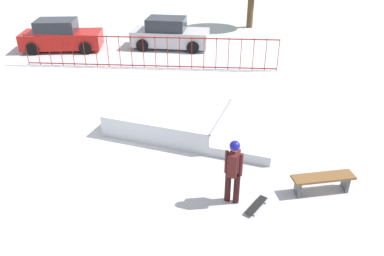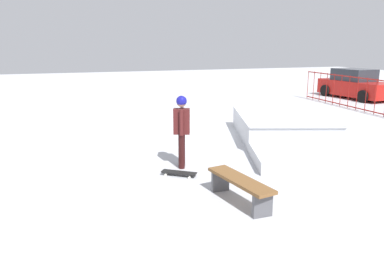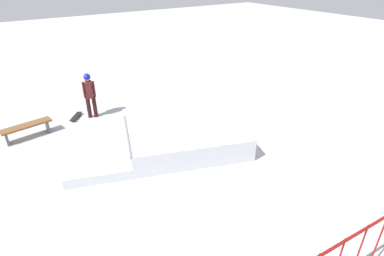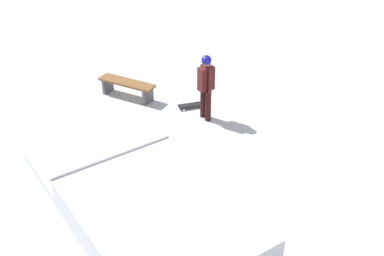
{
  "view_description": "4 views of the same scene",
  "coord_description": "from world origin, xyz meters",
  "views": [
    {
      "loc": [
        1.98,
        -10.48,
        6.11
      ],
      "look_at": [
        2.02,
        -0.97,
        0.9
      ],
      "focal_mm": 35.46,
      "sensor_mm": 36.0,
      "label": 1
    },
    {
      "loc": [
        10.95,
        -5.66,
        2.87
      ],
      "look_at": [
        3.21,
        -2.93,
        1.0
      ],
      "focal_mm": 34.18,
      "sensor_mm": 36.0,
      "label": 2
    },
    {
      "loc": [
        5.82,
        7.99,
        5.21
      ],
      "look_at": [
        0.95,
        0.73,
        0.6
      ],
      "focal_mm": 29.14,
      "sensor_mm": 36.0,
      "label": 3
    },
    {
      "loc": [
        -3.07,
        5.54,
        6.44
      ],
      "look_at": [
        2.11,
        -1.39,
        0.9
      ],
      "focal_mm": 45.49,
      "sensor_mm": 36.0,
      "label": 4
    }
  ],
  "objects": [
    {
      "name": "perimeter_fence",
      "position": [
        -0.0,
        6.61,
        0.77
      ],
      "size": [
        11.82,
        0.92,
        1.5
      ],
      "rotation": [
        0.0,
        0.0,
        -0.07
      ],
      "color": "maroon",
      "rests_on": "ground"
    },
    {
      "name": "skater",
      "position": [
        2.96,
        -3.1,
        1.01
      ],
      "size": [
        0.42,
        0.43,
        1.73
      ],
      "rotation": [
        0.0,
        0.0,
        4.35
      ],
      "color": "black",
      "rests_on": "ground"
    },
    {
      "name": "skateboard",
      "position": [
        3.54,
        -3.35,
        0.08
      ],
      "size": [
        0.64,
        0.76,
        0.09
      ],
      "rotation": [
        0.0,
        0.0,
        4.07
      ],
      "color": "black",
      "rests_on": "ground"
    },
    {
      "name": "parked_car_silver",
      "position": [
        0.76,
        9.87,
        0.72
      ],
      "size": [
        4.3,
        2.37,
        1.6
      ],
      "rotation": [
        0.0,
        0.0,
        -0.14
      ],
      "color": "#B7B7BC",
      "rests_on": "ground"
    },
    {
      "name": "parked_car_red",
      "position": [
        -4.99,
        9.47,
        0.72
      ],
      "size": [
        4.19,
        2.1,
        1.6
      ],
      "rotation": [
        0.0,
        0.0,
        0.05
      ],
      "color": "red",
      "rests_on": "ground"
    },
    {
      "name": "skate_ramp",
      "position": [
        1.66,
        0.61,
        0.32
      ],
      "size": [
        5.95,
        4.22,
        0.74
      ],
      "rotation": [
        0.0,
        0.0,
        -0.33
      ],
      "color": "silver",
      "rests_on": "ground"
    },
    {
      "name": "park_bench",
      "position": [
        5.29,
        -2.73,
        0.36
      ],
      "size": [
        1.64,
        0.66,
        0.48
      ],
      "rotation": [
        0.0,
        0.0,
        3.31
      ],
      "color": "brown",
      "rests_on": "ground"
    },
    {
      "name": "ground_plane",
      "position": [
        0.0,
        0.0,
        0.0
      ],
      "size": [
        60.0,
        60.0,
        0.0
      ],
      "primitive_type": "plane",
      "color": "#B7BABF"
    }
  ]
}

